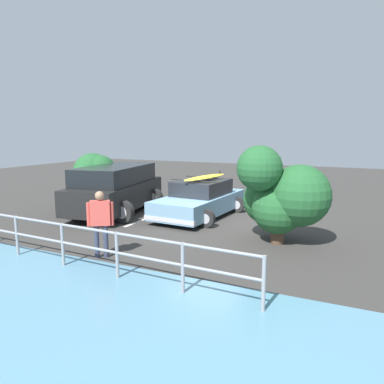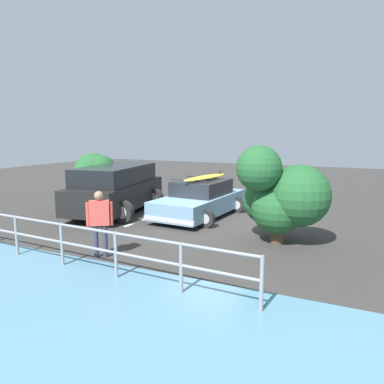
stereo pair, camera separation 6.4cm
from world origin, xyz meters
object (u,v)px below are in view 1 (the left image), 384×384
suv_car (116,189)px  bush_near_right (93,176)px  person_bystander (100,218)px  bush_near_left (283,196)px  sedan_car (200,199)px

suv_car → bush_near_right: (1.60, -0.72, 0.31)m
person_bystander → bush_near_left: 4.70m
bush_near_right → person_bystander: bearing=131.4°
bush_near_right → suv_car: bearing=155.8°
person_bystander → bush_near_left: size_ratio=0.61×
person_bystander → bush_near_right: bearing=-48.6°
suv_car → bush_near_left: 6.37m
suv_car → bush_near_left: bush_near_left is taller
sedan_car → bush_near_left: (-3.27, 1.93, 0.67)m
sedan_car → person_bystander: bearing=86.6°
person_bystander → bush_near_right: bush_near_right is taller
person_bystander → bush_near_right: size_ratio=0.75×
suv_car → bush_near_right: 1.78m
sedan_car → person_bystander: (0.30, 4.99, 0.36)m
suv_car → bush_near_left: (-6.26, 1.11, 0.38)m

